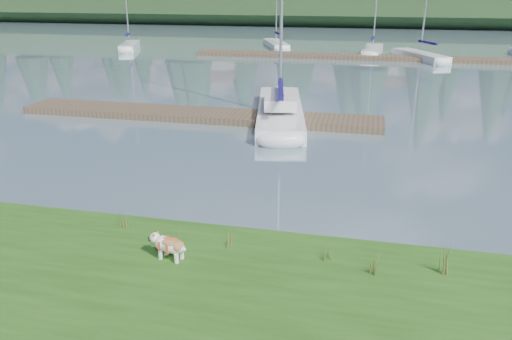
# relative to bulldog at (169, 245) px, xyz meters

# --- Properties ---
(ground) EXTENTS (200.00, 200.00, 0.00)m
(ground) POSITION_rel_bulldog_xyz_m (0.36, 33.15, -0.66)
(ground) COLOR gray
(ground) RESTS_ON ground
(ridge) EXTENTS (200.00, 20.00, 5.00)m
(ridge) POSITION_rel_bulldog_xyz_m (0.36, 76.15, 1.84)
(ridge) COLOR black
(ridge) RESTS_ON ground
(bulldog) EXTENTS (0.84, 0.44, 0.49)m
(bulldog) POSITION_rel_bulldog_xyz_m (0.00, 0.00, 0.00)
(bulldog) COLOR silver
(bulldog) RESTS_ON bank
(sailboat_main) EXTENTS (3.53, 9.55, 13.43)m
(sailboat_main) POSITION_rel_bulldog_xyz_m (-0.23, 13.62, -0.24)
(sailboat_main) COLOR silver
(sailboat_main) RESTS_ON ground
(dock_near) EXTENTS (16.00, 2.00, 0.30)m
(dock_near) POSITION_rel_bulldog_xyz_m (-3.64, 12.15, -0.51)
(dock_near) COLOR #4C3D2C
(dock_near) RESTS_ON ground
(dock_far) EXTENTS (26.00, 2.20, 0.30)m
(dock_far) POSITION_rel_bulldog_xyz_m (2.36, 33.15, -0.51)
(dock_far) COLOR #4C3D2C
(dock_far) RESTS_ON ground
(sailboat_bg_0) EXTENTS (3.30, 6.46, 9.47)m
(sailboat_bg_0) POSITION_rel_bulldog_xyz_m (-18.24, 35.43, -0.33)
(sailboat_bg_0) COLOR silver
(sailboat_bg_0) RESTS_ON ground
(sailboat_bg_1) EXTENTS (3.87, 7.16, 10.74)m
(sailboat_bg_1) POSITION_rel_bulldog_xyz_m (-5.44, 39.76, -0.33)
(sailboat_bg_1) COLOR silver
(sailboat_bg_1) RESTS_ON ground
(sailboat_bg_2) EXTENTS (1.82, 7.18, 10.78)m
(sailboat_bg_2) POSITION_rel_bulldog_xyz_m (3.73, 37.07, -0.33)
(sailboat_bg_2) COLOR silver
(sailboat_bg_2) RESTS_ON ground
(sailboat_bg_3) EXTENTS (4.48, 7.18, 10.79)m
(sailboat_bg_3) POSITION_rel_bulldog_xyz_m (7.11, 34.33, -0.33)
(sailboat_bg_3) COLOR silver
(sailboat_bg_3) RESTS_ON ground
(weed_0) EXTENTS (0.17, 0.14, 0.50)m
(weed_0) POSITION_rel_bulldog_xyz_m (-0.05, 0.44, -0.10)
(weed_0) COLOR #475B23
(weed_0) RESTS_ON bank
(weed_1) EXTENTS (0.17, 0.14, 0.52)m
(weed_1) POSITION_rel_bulldog_xyz_m (1.01, 0.75, -0.09)
(weed_1) COLOR #475B23
(weed_1) RESTS_ON bank
(weed_2) EXTENTS (0.17, 0.14, 0.57)m
(weed_2) POSITION_rel_bulldog_xyz_m (3.98, 0.31, -0.07)
(weed_2) COLOR #475B23
(weed_2) RESTS_ON bank
(weed_3) EXTENTS (0.17, 0.14, 0.47)m
(weed_3) POSITION_rel_bulldog_xyz_m (-1.52, 1.09, -0.11)
(weed_3) COLOR #475B23
(weed_3) RESTS_ON bank
(weed_4) EXTENTS (0.17, 0.14, 0.38)m
(weed_4) POSITION_rel_bulldog_xyz_m (3.05, 0.66, -0.15)
(weed_4) COLOR #475B23
(weed_4) RESTS_ON bank
(weed_5) EXTENTS (0.17, 0.14, 0.69)m
(weed_5) POSITION_rel_bulldog_xyz_m (5.18, 0.61, -0.02)
(weed_5) COLOR #475B23
(weed_5) RESTS_ON bank
(mud_lip) EXTENTS (60.00, 0.50, 0.14)m
(mud_lip) POSITION_rel_bulldog_xyz_m (0.36, 1.55, -0.59)
(mud_lip) COLOR #33281C
(mud_lip) RESTS_ON ground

